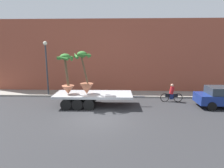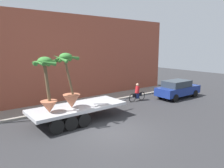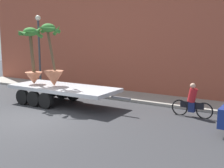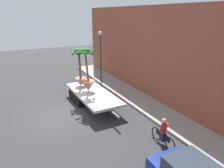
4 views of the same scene
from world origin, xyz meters
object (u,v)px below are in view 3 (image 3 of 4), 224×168
(potted_palm_middle, at_px, (52,62))
(cyclist, at_px, (192,102))
(street_lamp, at_px, (39,42))
(potted_palm_rear, at_px, (32,56))
(flatbed_trailer, at_px, (60,90))

(potted_palm_middle, xyz_separation_m, cyclist, (6.91, 1.53, -1.59))
(potted_palm_middle, height_order, street_lamp, street_lamp)
(potted_palm_middle, distance_m, cyclist, 7.25)
(cyclist, bearing_deg, potted_palm_middle, -167.52)
(potted_palm_rear, distance_m, cyclist, 8.62)
(flatbed_trailer, height_order, cyclist, cyclist)
(flatbed_trailer, height_order, potted_palm_rear, potted_palm_rear)
(flatbed_trailer, relative_size, potted_palm_middle, 2.15)
(cyclist, bearing_deg, street_lamp, 173.01)
(cyclist, relative_size, street_lamp, 0.38)
(potted_palm_rear, xyz_separation_m, street_lamp, (-2.64, 2.97, 0.73))
(flatbed_trailer, distance_m, street_lamp, 5.67)
(potted_palm_rear, relative_size, potted_palm_middle, 0.95)
(flatbed_trailer, xyz_separation_m, potted_palm_rear, (-1.68, -0.25, 1.73))
(potted_palm_middle, xyz_separation_m, street_lamp, (-4.00, 2.87, 0.98))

